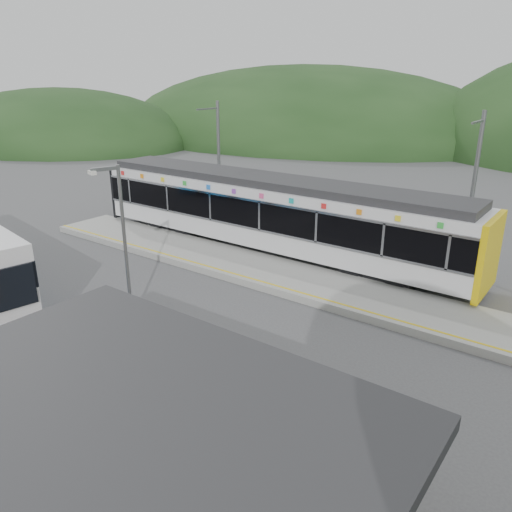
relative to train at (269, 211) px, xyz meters
The scene contains 9 objects.
ground 6.54m from the train, 75.18° to the right, with size 120.00×120.00×0.00m, color #4C4C4F.
hills 8.08m from the train, ahead, with size 146.00×149.00×26.00m.
platform 3.67m from the train, 59.53° to the right, with size 26.00×3.20×0.30m, color #9E9E99.
yellow_line 4.65m from the train, 68.35° to the right, with size 26.00×0.10×0.01m, color yellow.
train is the anchor object (origin of this frame).
catenary_mast_west 6.20m from the train, 154.66° to the left, with size 0.18×1.80×7.00m.
catenary_mast_east 9.10m from the train, 16.62° to the left, with size 0.18×1.80×7.00m.
station_shelter 16.82m from the train, 63.19° to the right, with size 9.20×6.20×3.00m.
lamp_post 9.37m from the train, 87.29° to the right, with size 0.41×1.04×5.59m.
Camera 1 is at (11.93, -13.38, 8.24)m, focal length 35.00 mm.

